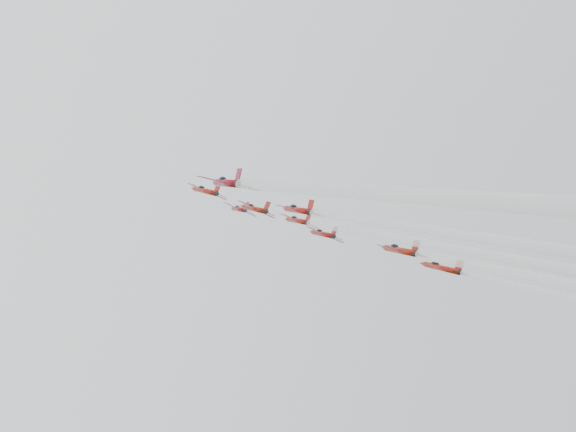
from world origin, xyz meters
TOP-DOWN VIEW (x-y plane):
  - jet_lead at (1.44, 26.31)m, footprint 9.11×11.17m
  - jet_row2_left at (-14.27, 11.88)m, footprint 9.53×11.70m
  - jet_row2_center at (-3.28, 10.21)m, footprint 9.44×11.58m
  - jet_row2_right at (13.10, 8.36)m, footprint 9.64×11.83m
  - jet_center at (1.27, -33.82)m, footprint 8.89×77.92m
  - jet_rear_farleft at (-23.29, -56.40)m, footprint 10.45×91.57m
  - jet_rear_left at (-10.28, -50.60)m, footprint 8.68×76.05m

SIDE VIEW (x-z plane):
  - jet_rear_farleft at x=-23.29m, z-range 91.56..161.31m
  - jet_rear_left at x=-10.28m, z-range 101.86..159.79m
  - jet_center at x=1.27m, z-range 113.84..173.20m
  - jet_row2_right at x=13.10m, z-range 170.95..180.07m
  - jet_row2_center at x=-3.28m, z-range 172.44..181.37m
  - jet_row2_left at x=-14.27m, z-range 173.66..182.68m
  - jet_lead at x=1.44m, z-range 184.78..193.39m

